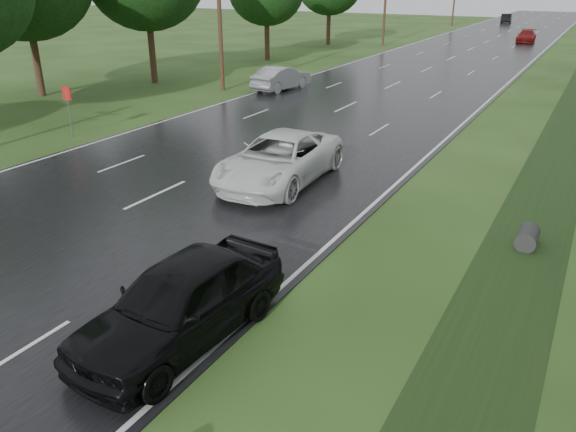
{
  "coord_description": "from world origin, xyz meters",
  "views": [
    {
      "loc": [
        12.5,
        -5.33,
        6.8
      ],
      "look_at": [
        6.24,
        5.96,
        1.3
      ],
      "focal_mm": 35.0,
      "sensor_mm": 36.0,
      "label": 1
    }
  ],
  "objects_px": {
    "white_pickup": "(279,159)",
    "dark_sedan": "(181,301)",
    "road_sign": "(68,101)",
    "silver_sedan": "(281,78)"
  },
  "relations": [
    {
      "from": "white_pickup",
      "to": "dark_sedan",
      "type": "xyz_separation_m",
      "value": [
        3.0,
        -9.17,
        0.01
      ]
    },
    {
      "from": "road_sign",
      "to": "dark_sedan",
      "type": "bearing_deg",
      "value": -34.59
    },
    {
      "from": "dark_sedan",
      "to": "road_sign",
      "type": "bearing_deg",
      "value": 149.56
    },
    {
      "from": "white_pickup",
      "to": "silver_sedan",
      "type": "height_order",
      "value": "white_pickup"
    },
    {
      "from": "dark_sedan",
      "to": "silver_sedan",
      "type": "xyz_separation_m",
      "value": [
        -11.8,
        24.78,
        -0.1
      ]
    },
    {
      "from": "white_pickup",
      "to": "road_sign",
      "type": "bearing_deg",
      "value": 173.17
    },
    {
      "from": "white_pickup",
      "to": "dark_sedan",
      "type": "height_order",
      "value": "dark_sedan"
    },
    {
      "from": "dark_sedan",
      "to": "silver_sedan",
      "type": "bearing_deg",
      "value": 119.62
    },
    {
      "from": "white_pickup",
      "to": "dark_sedan",
      "type": "bearing_deg",
      "value": -74.57
    },
    {
      "from": "road_sign",
      "to": "white_pickup",
      "type": "relative_size",
      "value": 0.38
    }
  ]
}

